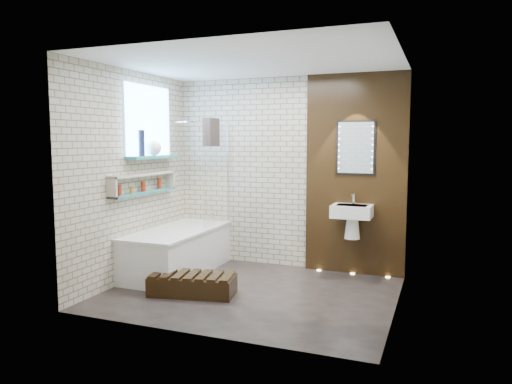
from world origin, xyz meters
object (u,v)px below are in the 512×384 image
at_px(bath_screen, 216,175).
at_px(bathtub, 178,251).
at_px(washbasin, 352,216).
at_px(led_mirror, 356,148).
at_px(walnut_step, 193,285).

bearing_deg(bath_screen, bathtub, -128.90).
bearing_deg(washbasin, led_mirror, 90.00).
bearing_deg(walnut_step, bathtub, 129.80).
relative_size(bath_screen, walnut_step, 1.46).
bearing_deg(bathtub, washbasin, 16.01).
height_order(bathtub, bath_screen, bath_screen).
height_order(washbasin, walnut_step, washbasin).
bearing_deg(bath_screen, led_mirror, 10.66).
height_order(bath_screen, walnut_step, bath_screen).
relative_size(bath_screen, washbasin, 2.41).
bearing_deg(led_mirror, bath_screen, -169.34).
bearing_deg(walnut_step, washbasin, 41.56).
relative_size(bath_screen, led_mirror, 2.00).
height_order(led_mirror, walnut_step, led_mirror).
height_order(bath_screen, washbasin, bath_screen).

